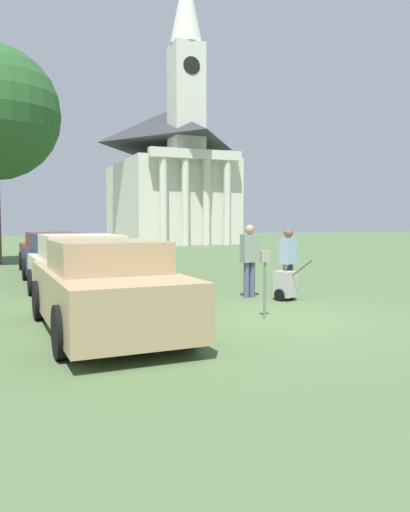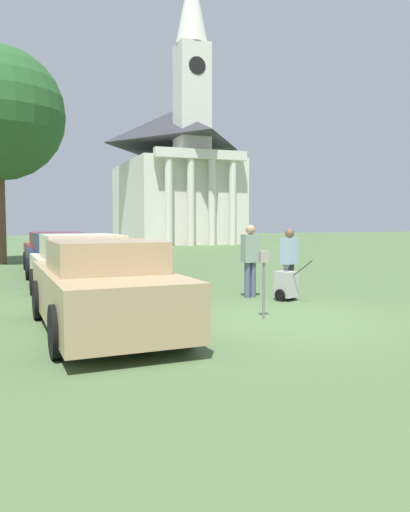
{
  "view_description": "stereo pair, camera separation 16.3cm",
  "coord_description": "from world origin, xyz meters",
  "px_view_note": "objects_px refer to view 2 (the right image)",
  "views": [
    {
      "loc": [
        -4.71,
        -8.09,
        1.86
      ],
      "look_at": [
        -0.73,
        1.89,
        1.1
      ],
      "focal_mm": 35.0,
      "sensor_mm": 36.0,
      "label": 1
    },
    {
      "loc": [
        -4.56,
        -8.15,
        1.86
      ],
      "look_at": [
        -0.73,
        1.89,
        1.1
      ],
      "focal_mm": 35.0,
      "sensor_mm": 36.0,
      "label": 2
    }
  ],
  "objects_px": {
    "parked_car_tan": "(103,288)",
    "person_worker": "(250,256)",
    "church": "(175,171)",
    "parking_meter": "(264,271)",
    "person_supervisor": "(289,259)",
    "equipment_cart": "(286,284)",
    "parked_car_maroon": "(56,254)",
    "parked_car_cream": "(80,271)",
    "parked_car_navy": "(66,261)"
  },
  "relations": [
    {
      "from": "parked_car_tan",
      "to": "person_worker",
      "type": "height_order",
      "value": "person_worker"
    },
    {
      "from": "person_worker",
      "to": "church",
      "type": "xyz_separation_m",
      "value": [
        7.83,
        30.78,
        5.11
      ]
    },
    {
      "from": "parking_meter",
      "to": "person_supervisor",
      "type": "height_order",
      "value": "person_supervisor"
    },
    {
      "from": "parked_car_tan",
      "to": "equipment_cart",
      "type": "height_order",
      "value": "parked_car_tan"
    },
    {
      "from": "parked_car_maroon",
      "to": "parked_car_tan",
      "type": "bearing_deg",
      "value": -92.24
    },
    {
      "from": "parked_car_maroon",
      "to": "person_worker",
      "type": "height_order",
      "value": "person_worker"
    },
    {
      "from": "parking_meter",
      "to": "equipment_cart",
      "type": "bearing_deg",
      "value": 49.53
    },
    {
      "from": "church",
      "to": "parking_meter",
      "type": "bearing_deg",
      "value": -104.75
    },
    {
      "from": "equipment_cart",
      "to": "church",
      "type": "height_order",
      "value": "church"
    },
    {
      "from": "parked_car_cream",
      "to": "parking_meter",
      "type": "distance_m",
      "value": 4.37
    },
    {
      "from": "parked_car_cream",
      "to": "equipment_cart",
      "type": "xyz_separation_m",
      "value": [
        4.52,
        -1.39,
        -0.33
      ]
    },
    {
      "from": "parked_car_tan",
      "to": "church",
      "type": "bearing_deg",
      "value": 68.27
    },
    {
      "from": "parked_car_maroon",
      "to": "parking_meter",
      "type": "height_order",
      "value": "parked_car_maroon"
    },
    {
      "from": "parking_meter",
      "to": "person_supervisor",
      "type": "relative_size",
      "value": 0.78
    },
    {
      "from": "parked_car_tan",
      "to": "person_worker",
      "type": "xyz_separation_m",
      "value": [
        3.94,
        2.45,
        0.29
      ]
    },
    {
      "from": "parked_car_navy",
      "to": "parking_meter",
      "type": "distance_m",
      "value": 7.33
    },
    {
      "from": "parked_car_tan",
      "to": "person_worker",
      "type": "bearing_deg",
      "value": 29.61
    },
    {
      "from": "parked_car_cream",
      "to": "church",
      "type": "bearing_deg",
      "value": 66.42
    },
    {
      "from": "person_supervisor",
      "to": "parked_car_cream",
      "type": "bearing_deg",
      "value": -32.87
    },
    {
      "from": "parked_car_tan",
      "to": "parking_meter",
      "type": "distance_m",
      "value": 3.01
    },
    {
      "from": "parked_car_tan",
      "to": "person_worker",
      "type": "relative_size",
      "value": 2.73
    },
    {
      "from": "parked_car_maroon",
      "to": "person_supervisor",
      "type": "relative_size",
      "value": 3.12
    },
    {
      "from": "parking_meter",
      "to": "parked_car_maroon",
      "type": "bearing_deg",
      "value": 106.52
    },
    {
      "from": "parked_car_navy",
      "to": "person_supervisor",
      "type": "relative_size",
      "value": 3.07
    },
    {
      "from": "parked_car_maroon",
      "to": "person_supervisor",
      "type": "bearing_deg",
      "value": -60.94
    },
    {
      "from": "church",
      "to": "parked_car_navy",
      "type": "bearing_deg",
      "value": -113.87
    },
    {
      "from": "parked_car_tan",
      "to": "parked_car_cream",
      "type": "height_order",
      "value": "parked_car_cream"
    },
    {
      "from": "person_worker",
      "to": "equipment_cart",
      "type": "height_order",
      "value": "person_worker"
    },
    {
      "from": "parking_meter",
      "to": "church",
      "type": "distance_m",
      "value": 34.79
    },
    {
      "from": "parked_car_tan",
      "to": "parked_car_navy",
      "type": "bearing_deg",
      "value": 87.76
    },
    {
      "from": "parked_car_cream",
      "to": "church",
      "type": "xyz_separation_m",
      "value": [
        11.76,
        30.1,
        5.41
      ]
    },
    {
      "from": "person_worker",
      "to": "parked_car_tan",
      "type": "bearing_deg",
      "value": 24.1
    },
    {
      "from": "parking_meter",
      "to": "church",
      "type": "bearing_deg",
      "value": 75.25
    },
    {
      "from": "parked_car_cream",
      "to": "parked_car_maroon",
      "type": "bearing_deg",
      "value": 87.77
    },
    {
      "from": "parked_car_cream",
      "to": "parking_meter",
      "type": "relative_size",
      "value": 4.02
    },
    {
      "from": "parked_car_maroon",
      "to": "person_supervisor",
      "type": "xyz_separation_m",
      "value": [
        4.84,
        -7.96,
        0.26
      ]
    },
    {
      "from": "parked_car_navy",
      "to": "parking_meter",
      "type": "relative_size",
      "value": 3.95
    },
    {
      "from": "parked_car_maroon",
      "to": "person_worker",
      "type": "bearing_deg",
      "value": -65.03
    },
    {
      "from": "parked_car_maroon",
      "to": "person_worker",
      "type": "xyz_separation_m",
      "value": [
        3.94,
        -7.66,
        0.32
      ]
    },
    {
      "from": "equipment_cart",
      "to": "person_supervisor",
      "type": "bearing_deg",
      "value": 33.08
    },
    {
      "from": "parking_meter",
      "to": "church",
      "type": "xyz_separation_m",
      "value": [
        8.76,
        33.26,
        5.22
      ]
    },
    {
      "from": "person_worker",
      "to": "church",
      "type": "bearing_deg",
      "value": -112.01
    },
    {
      "from": "parked_car_navy",
      "to": "equipment_cart",
      "type": "distance_m",
      "value": 6.68
    },
    {
      "from": "person_worker",
      "to": "equipment_cart",
      "type": "relative_size",
      "value": 1.77
    },
    {
      "from": "parked_car_navy",
      "to": "equipment_cart",
      "type": "xyz_separation_m",
      "value": [
        4.52,
        -4.9,
        -0.31
      ]
    },
    {
      "from": "parked_car_tan",
      "to": "parked_car_cream",
      "type": "relative_size",
      "value": 0.92
    },
    {
      "from": "parked_car_cream",
      "to": "person_worker",
      "type": "xyz_separation_m",
      "value": [
        3.94,
        -0.68,
        0.3
      ]
    },
    {
      "from": "parked_car_cream",
      "to": "parked_car_tan",
      "type": "bearing_deg",
      "value": -92.24
    },
    {
      "from": "parking_meter",
      "to": "church",
      "type": "relative_size",
      "value": 0.06
    },
    {
      "from": "parked_car_tan",
      "to": "person_supervisor",
      "type": "xyz_separation_m",
      "value": [
        4.84,
        2.15,
        0.22
      ]
    }
  ]
}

